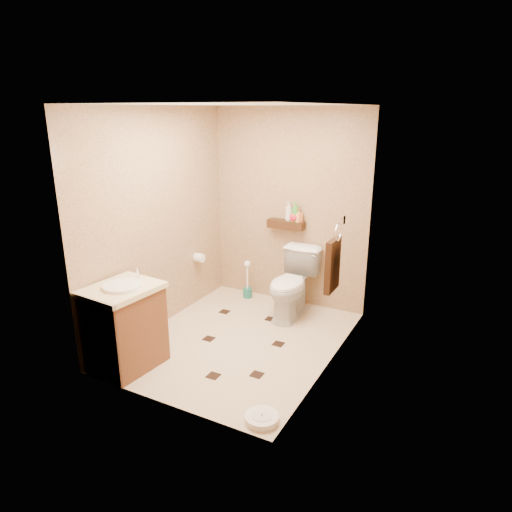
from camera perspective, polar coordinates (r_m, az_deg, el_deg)
The scene contains 19 objects.
ground at distance 4.97m, azimuth -2.11°, elevation -10.47°, with size 2.50×2.50×0.00m, color beige.
wall_back at distance 5.61m, azimuth 4.14°, elevation 5.92°, with size 2.00×0.04×2.40m, color tan.
wall_front at distance 3.55m, azimuth -12.42°, elevation -1.62°, with size 2.00×0.04×2.40m, color tan.
wall_left at distance 5.09m, azimuth -12.11°, elevation 4.31°, with size 0.04×2.50×2.40m, color tan.
wall_right at distance 4.13m, azimuth 9.82°, elevation 1.33°, with size 0.04×2.50×2.40m, color tan.
ceiling at distance 4.38m, azimuth -2.48°, elevation 18.40°, with size 2.00×2.50×0.02m, color white.
wall_shelf at distance 5.58m, azimuth 3.77°, elevation 3.96°, with size 0.46×0.14×0.10m, color #3A1D10.
floor_accents at distance 4.94m, azimuth -1.72°, elevation -10.61°, with size 1.10×1.44×0.01m.
toilet at distance 5.38m, azimuth 4.51°, elevation -3.53°, with size 0.45×0.79×0.80m, color white.
vanity at distance 4.50m, azimuth -16.08°, elevation -8.39°, with size 0.60×0.71×0.94m.
bathroom_scale at distance 3.83m, azimuth 0.73°, elevation -19.59°, with size 0.35×0.35×0.06m.
toilet_brush at distance 5.96m, azimuth -1.08°, elevation -3.60°, with size 0.12×0.12×0.51m.
towel_ring at distance 4.46m, azimuth 9.60°, elevation -0.85°, with size 0.12×0.30×0.76m.
toilet_paper at distance 5.71m, azimuth -7.13°, elevation -0.20°, with size 0.12×0.11×0.12m.
bottle_a at distance 5.53m, azimuth 4.14°, elevation 5.60°, with size 0.09×0.09×0.23m, color silver.
bottle_b at distance 5.51m, azimuth 4.81°, elevation 5.07°, with size 0.07×0.07×0.15m, color yellow.
bottle_c at distance 5.51m, azimuth 4.83°, elevation 5.11°, with size 0.12×0.12×0.15m, color red.
bottle_d at distance 5.50m, azimuth 4.97°, elevation 5.53°, with size 0.09×0.09×0.24m, color green.
bottle_e at distance 5.49m, azimuth 5.32°, elevation 5.11°, with size 0.07×0.08×0.17m, color #FF9A54.
Camera 1 is at (2.20, -3.78, 2.36)m, focal length 32.00 mm.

